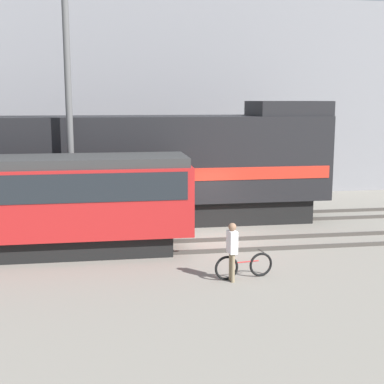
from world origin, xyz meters
The scene contains 9 objects.
ground_plane centered at (0.00, 0.00, 0.00)m, with size 120.00×120.00×0.00m, color gray.
track_near centered at (0.00, -1.03, 0.07)m, with size 60.00×1.50×0.14m.
track_far centered at (0.00, 3.12, 0.07)m, with size 60.00×1.51×0.14m.
building_backdrop centered at (0.00, 12.26, 5.15)m, with size 39.13×6.00×10.29m.
freight_locomotive centered at (-3.01, 3.12, 2.34)m, with size 17.36×3.04×5.03m.
streetcar centered at (-6.37, -1.03, 1.86)m, with size 11.11×2.54×3.25m.
bicycle centered at (0.28, -4.39, 0.36)m, with size 1.77×0.46×0.78m.
person centered at (-0.13, -4.60, 1.03)m, with size 0.27×0.39×1.70m.
utility_pole_left centered at (-4.84, 1.05, 4.51)m, with size 0.24×0.24×9.02m.
Camera 1 is at (-3.48, -18.74, 5.08)m, focal length 50.00 mm.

